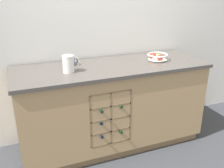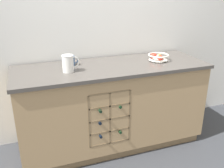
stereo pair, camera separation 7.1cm
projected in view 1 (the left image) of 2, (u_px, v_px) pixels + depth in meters
ground_plane at (112, 142)px, 2.93m from camera, size 14.00×14.00×0.00m
back_wall at (99, 27)px, 2.81m from camera, size 4.40×0.06×2.55m
kitchen_island at (112, 106)px, 2.75m from camera, size 2.02×0.72×0.94m
fruit_bowl at (157, 56)px, 2.76m from camera, size 0.23×0.23×0.08m
white_pitcher at (69, 63)px, 2.36m from camera, size 0.17×0.11×0.16m
ceramic_mug at (71, 61)px, 2.57m from camera, size 0.11×0.07×0.10m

